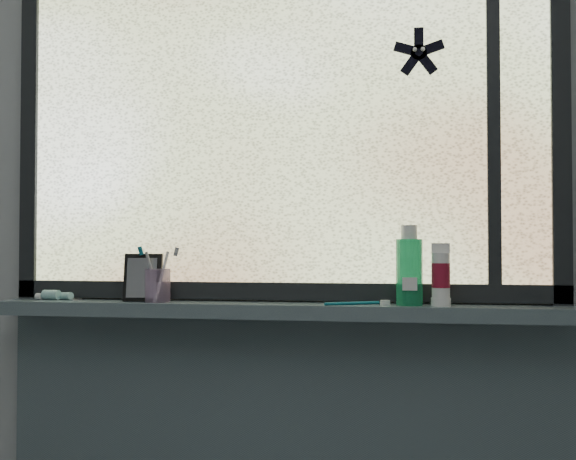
# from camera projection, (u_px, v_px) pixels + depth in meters

# --- Properties ---
(wall_back) EXTENTS (3.00, 0.01, 2.50)m
(wall_back) POSITION_uv_depth(u_px,v_px,m) (280.00, 222.00, 1.87)
(wall_back) COLOR #9EA3A8
(wall_back) RESTS_ON ground
(windowsill) EXTENTS (1.62, 0.14, 0.04)m
(windowsill) POSITION_uv_depth(u_px,v_px,m) (275.00, 310.00, 1.79)
(windowsill) COLOR #495961
(windowsill) RESTS_ON wall_back
(window_pane) EXTENTS (1.50, 0.01, 1.00)m
(window_pane) POSITION_uv_depth(u_px,v_px,m) (278.00, 125.00, 1.86)
(window_pane) COLOR silver
(window_pane) RESTS_ON wall_back
(frame_bottom) EXTENTS (1.60, 0.03, 0.05)m
(frame_bottom) POSITION_uv_depth(u_px,v_px,m) (278.00, 291.00, 1.84)
(frame_bottom) COLOR black
(frame_bottom) RESTS_ON windowsill
(frame_left) EXTENTS (0.05, 0.03, 1.10)m
(frame_left) POSITION_uv_depth(u_px,v_px,m) (31.00, 132.00, 1.97)
(frame_left) COLOR black
(frame_left) RESTS_ON wall_back
(frame_right) EXTENTS (0.05, 0.03, 1.10)m
(frame_right) POSITION_uv_depth(u_px,v_px,m) (560.00, 117.00, 1.73)
(frame_right) COLOR black
(frame_right) RESTS_ON wall_back
(frame_mullion) EXTENTS (0.03, 0.03, 1.00)m
(frame_mullion) POSITION_uv_depth(u_px,v_px,m) (493.00, 119.00, 1.76)
(frame_mullion) COLOR black
(frame_mullion) RESTS_ON wall_back
(starfish_sticker) EXTENTS (0.15, 0.02, 0.15)m
(starfish_sticker) POSITION_uv_depth(u_px,v_px,m) (419.00, 53.00, 1.79)
(starfish_sticker) COLOR black
(starfish_sticker) RESTS_ON window_pane
(vanity_mirror) EXTENTS (0.11, 0.07, 0.14)m
(vanity_mirror) POSITION_uv_depth(u_px,v_px,m) (143.00, 278.00, 1.85)
(vanity_mirror) COLOR black
(vanity_mirror) RESTS_ON windowsill
(toothpaste_tube) EXTENTS (0.17, 0.07, 0.03)m
(toothpaste_tube) POSITION_uv_depth(u_px,v_px,m) (57.00, 295.00, 1.90)
(toothpaste_tube) COLOR white
(toothpaste_tube) RESTS_ON windowsill
(toothbrush_cup) EXTENTS (0.09, 0.09, 0.09)m
(toothbrush_cup) POSITION_uv_depth(u_px,v_px,m) (158.00, 285.00, 1.83)
(toothbrush_cup) COLOR #C69FD2
(toothbrush_cup) RESTS_ON windowsill
(toothbrush_lying) EXTENTS (0.18, 0.10, 0.01)m
(toothbrush_lying) POSITION_uv_depth(u_px,v_px,m) (352.00, 302.00, 1.74)
(toothbrush_lying) COLOR #0C586C
(toothbrush_lying) RESTS_ON windowsill
(mouthwash_bottle) EXTENTS (0.08, 0.08, 0.18)m
(mouthwash_bottle) POSITION_uv_depth(u_px,v_px,m) (409.00, 265.00, 1.73)
(mouthwash_bottle) COLOR #20A767
(mouthwash_bottle) RESTS_ON windowsill
(cream_tube) EXTENTS (0.06, 0.06, 0.12)m
(cream_tube) POSITION_uv_depth(u_px,v_px,m) (441.00, 272.00, 1.71)
(cream_tube) COLOR silver
(cream_tube) RESTS_ON windowsill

